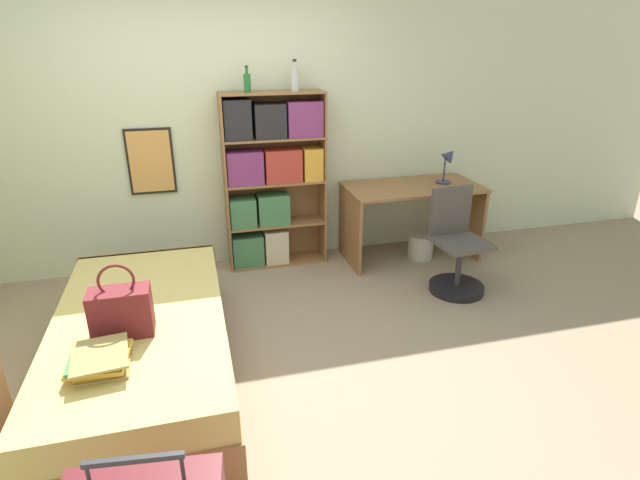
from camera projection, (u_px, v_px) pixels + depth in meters
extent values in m
plane|color=gray|center=(241.00, 361.00, 3.41)|extent=(14.00, 14.00, 0.00)
cube|color=beige|center=(210.00, 128.00, 4.48)|extent=(10.00, 0.06, 2.60)
cube|color=black|center=(151.00, 161.00, 4.41)|extent=(0.40, 0.02, 0.58)
cube|color=#DB994C|center=(151.00, 162.00, 4.40)|extent=(0.36, 0.01, 0.54)
cube|color=olive|center=(146.00, 359.00, 3.22)|extent=(1.05, 2.07, 0.26)
cube|color=tan|center=(141.00, 328.00, 3.14)|extent=(1.02, 2.04, 0.20)
cube|color=olive|center=(151.00, 277.00, 4.09)|extent=(1.05, 0.04, 0.46)
cube|color=maroon|center=(121.00, 312.00, 2.85)|extent=(0.34, 0.18, 0.28)
torus|color=maroon|center=(116.00, 281.00, 2.77)|extent=(0.20, 0.02, 0.20)
cube|color=#99894C|center=(105.00, 366.00, 2.60)|extent=(0.26, 0.29, 0.02)
cube|color=gold|center=(102.00, 362.00, 2.60)|extent=(0.24, 0.27, 0.02)
cube|color=gold|center=(99.00, 359.00, 2.59)|extent=(0.31, 0.33, 0.02)
cube|color=#427A4C|center=(97.00, 357.00, 2.58)|extent=(0.27, 0.28, 0.02)
cube|color=#99894C|center=(100.00, 355.00, 2.57)|extent=(0.31, 0.36, 0.01)
cylinder|color=#2D2D33|center=(89.00, 479.00, 1.62)|extent=(0.01, 0.01, 0.12)
cylinder|color=#2D2D33|center=(183.00, 469.00, 1.65)|extent=(0.01, 0.01, 0.12)
cube|color=#2D2D33|center=(134.00, 460.00, 1.61)|extent=(0.32, 0.06, 0.02)
cube|color=olive|center=(226.00, 186.00, 4.51)|extent=(0.02, 0.28, 1.62)
cube|color=olive|center=(322.00, 179.00, 4.73)|extent=(0.02, 0.28, 1.62)
cube|color=olive|center=(272.00, 178.00, 4.74)|extent=(0.92, 0.01, 1.62)
cube|color=olive|center=(278.00, 261.00, 4.92)|extent=(0.89, 0.28, 0.02)
cube|color=olive|center=(276.00, 223.00, 4.77)|extent=(0.89, 0.28, 0.02)
cube|color=olive|center=(275.00, 182.00, 4.62)|extent=(0.89, 0.28, 0.02)
cube|color=olive|center=(273.00, 138.00, 4.47)|extent=(0.89, 0.28, 0.02)
cube|color=olive|center=(272.00, 93.00, 4.32)|extent=(0.89, 0.28, 0.02)
cube|color=#427A4C|center=(248.00, 250.00, 4.78)|extent=(0.29, 0.21, 0.29)
cube|color=beige|center=(276.00, 245.00, 4.84)|extent=(0.22, 0.21, 0.33)
cube|color=#427A4C|center=(243.00, 212.00, 4.63)|extent=(0.24, 0.21, 0.27)
cube|color=#427A4C|center=(273.00, 209.00, 4.69)|extent=(0.29, 0.21, 0.29)
cube|color=#7A336B|center=(245.00, 167.00, 4.48)|extent=(0.32, 0.21, 0.30)
cube|color=#B2382D|center=(283.00, 165.00, 4.56)|extent=(0.33, 0.21, 0.30)
cube|color=gold|center=(312.00, 163.00, 4.63)|extent=(0.17, 0.21, 0.30)
cube|color=#232328|center=(237.00, 119.00, 4.31)|extent=(0.24, 0.21, 0.34)
cube|color=#232328|center=(269.00, 121.00, 4.38)|extent=(0.27, 0.21, 0.30)
cube|color=#7A336B|center=(304.00, 119.00, 4.46)|extent=(0.31, 0.21, 0.31)
cylinder|color=#1E6B2D|center=(247.00, 83.00, 4.20)|extent=(0.06, 0.06, 0.15)
cylinder|color=#1E6B2D|center=(247.00, 71.00, 4.16)|extent=(0.02, 0.02, 0.05)
cylinder|color=#232328|center=(246.00, 66.00, 4.15)|extent=(0.03, 0.03, 0.02)
cylinder|color=#B7BCC1|center=(295.00, 80.00, 4.30)|extent=(0.08, 0.08, 0.18)
cylinder|color=#B7BCC1|center=(295.00, 65.00, 4.25)|extent=(0.03, 0.03, 0.06)
cylinder|color=#232328|center=(294.00, 60.00, 4.24)|extent=(0.03, 0.03, 0.02)
cube|color=olive|center=(413.00, 187.00, 4.78)|extent=(1.29, 0.68, 0.02)
cube|color=olive|center=(350.00, 229.00, 4.77)|extent=(0.03, 0.64, 0.71)
cube|color=olive|center=(467.00, 217.00, 5.07)|extent=(0.03, 0.64, 0.71)
cylinder|color=navy|center=(443.00, 182.00, 4.87)|extent=(0.15, 0.15, 0.02)
cylinder|color=navy|center=(444.00, 169.00, 4.83)|extent=(0.02, 0.02, 0.23)
cone|color=navy|center=(450.00, 155.00, 4.78)|extent=(0.16, 0.13, 0.16)
cylinder|color=black|center=(456.00, 288.00, 4.35)|extent=(0.47, 0.47, 0.06)
cylinder|color=#333338|center=(458.00, 268.00, 4.27)|extent=(0.05, 0.05, 0.44)
cube|color=#47423D|center=(461.00, 243.00, 4.19)|extent=(0.46, 0.46, 0.03)
cube|color=#47423D|center=(451.00, 210.00, 4.27)|extent=(0.39, 0.07, 0.42)
cylinder|color=#B7B2A8|center=(421.00, 246.00, 4.97)|extent=(0.25, 0.25, 0.24)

